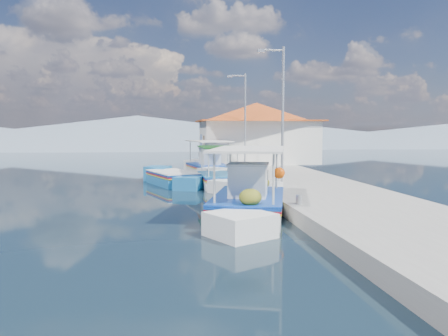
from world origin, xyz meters
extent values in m
plane|color=black|center=(0.00, 0.00, 0.00)|extent=(160.00, 160.00, 0.00)
cube|color=gray|center=(5.90, 6.00, 0.25)|extent=(5.00, 44.00, 0.50)
cylinder|color=#A5A8AD|center=(3.80, -3.00, 0.65)|extent=(0.20, 0.20, 0.30)
cylinder|color=#A5A8AD|center=(3.80, 2.00, 0.65)|extent=(0.20, 0.20, 0.30)
cylinder|color=#A5A8AD|center=(3.80, 8.00, 0.65)|extent=(0.20, 0.20, 0.30)
cylinder|color=#A5A8AD|center=(3.80, 14.00, 0.65)|extent=(0.20, 0.20, 0.30)
cube|color=white|center=(2.24, -2.42, 0.22)|extent=(3.29, 4.74, 0.94)
cube|color=white|center=(1.45, 0.32, 0.34)|extent=(2.13, 2.13, 1.04)
cube|color=white|center=(3.01, -5.07, 0.22)|extent=(2.07, 2.07, 0.89)
cube|color=#0B3797|center=(2.24, -2.42, 0.65)|extent=(3.39, 4.88, 0.06)
cube|color=maroon|center=(2.24, -2.42, 0.57)|extent=(3.39, 4.88, 0.05)
cube|color=yellow|center=(2.24, -2.42, 0.51)|extent=(3.39, 4.88, 0.04)
cube|color=#0B3797|center=(2.24, -2.42, 0.72)|extent=(3.40, 4.84, 0.05)
cube|color=brown|center=(2.24, -2.42, 0.69)|extent=(3.10, 4.61, 0.05)
cube|color=white|center=(2.33, -2.70, 1.24)|extent=(1.51, 1.57, 1.09)
cube|color=silver|center=(2.33, -2.70, 1.80)|extent=(1.64, 1.70, 0.06)
cylinder|color=beige|center=(0.91, -0.92, 1.49)|extent=(0.07, 0.07, 1.59)
cylinder|color=beige|center=(2.58, -0.44, 1.49)|extent=(0.07, 0.07, 1.59)
cylinder|color=beige|center=(1.91, -4.39, 1.49)|extent=(0.07, 0.07, 1.59)
cylinder|color=beige|center=(3.58, -3.91, 1.49)|extent=(0.07, 0.07, 1.59)
cube|color=silver|center=(2.24, -2.42, 2.28)|extent=(3.39, 4.77, 0.07)
ellipsoid|color=#454D14|center=(1.48, -1.19, 0.98)|extent=(0.75, 0.83, 0.57)
ellipsoid|color=#454D14|center=(2.01, -0.52, 0.93)|extent=(0.63, 0.70, 0.48)
ellipsoid|color=#454D14|center=(2.93, -4.07, 0.95)|extent=(0.67, 0.74, 0.51)
sphere|color=#E64E07|center=(3.03, -1.57, 1.44)|extent=(0.40, 0.40, 0.40)
cube|color=white|center=(2.19, 5.38, 0.19)|extent=(1.88, 3.35, 0.84)
cube|color=white|center=(2.26, 7.59, 0.30)|extent=(1.80, 1.80, 0.93)
cube|color=white|center=(2.12, 3.24, 0.19)|extent=(1.75, 1.75, 0.80)
cube|color=#0B3797|center=(2.19, 5.38, 0.58)|extent=(1.93, 3.45, 0.05)
cube|color=maroon|center=(2.19, 5.38, 0.51)|extent=(1.93, 3.45, 0.04)
cube|color=yellow|center=(2.19, 5.38, 0.45)|extent=(1.93, 3.45, 0.04)
cube|color=#1B67A2|center=(2.19, 5.38, 0.65)|extent=(1.95, 3.42, 0.04)
cube|color=brown|center=(2.19, 5.38, 0.62)|extent=(1.73, 3.28, 0.04)
cylinder|color=beige|center=(1.52, 6.78, 1.33)|extent=(0.06, 0.06, 1.42)
cylinder|color=beige|center=(2.94, 6.74, 1.33)|extent=(0.06, 0.06, 1.42)
cylinder|color=beige|center=(1.44, 4.02, 1.33)|extent=(0.06, 0.06, 1.42)
cylinder|color=beige|center=(2.85, 3.97, 1.33)|extent=(0.06, 0.06, 1.42)
cube|color=#0C3D10|center=(2.19, 5.38, 2.04)|extent=(1.96, 3.35, 0.06)
cube|color=#1B67A2|center=(-0.18, 6.44, 0.21)|extent=(2.77, 3.66, 0.91)
cube|color=#1B67A2|center=(0.60, 8.47, 0.32)|extent=(1.63, 1.63, 1.00)
cube|color=#1B67A2|center=(-0.94, 4.47, 0.21)|extent=(1.59, 1.59, 0.86)
cube|color=#0B3797|center=(-0.18, 6.44, 0.63)|extent=(2.86, 3.77, 0.06)
cube|color=maroon|center=(-0.18, 6.44, 0.55)|extent=(2.86, 3.77, 0.05)
cube|color=yellow|center=(-0.18, 6.44, 0.49)|extent=(2.86, 3.77, 0.04)
cube|color=white|center=(-0.18, 6.44, 0.70)|extent=(2.86, 3.74, 0.05)
cube|color=brown|center=(-0.18, 6.44, 0.67)|extent=(2.62, 3.55, 0.05)
cube|color=white|center=(2.23, 11.03, 0.21)|extent=(2.70, 4.15, 0.90)
cube|color=white|center=(2.73, 13.54, 0.32)|extent=(1.99, 1.99, 1.00)
cube|color=white|center=(1.75, 8.61, 0.21)|extent=(1.94, 1.94, 0.86)
cube|color=#0B3797|center=(2.23, 11.03, 0.63)|extent=(2.79, 4.27, 0.06)
cube|color=maroon|center=(2.23, 11.03, 0.55)|extent=(2.79, 4.27, 0.05)
cube|color=yellow|center=(2.23, 11.03, 0.48)|extent=(2.79, 4.27, 0.04)
cube|color=#0B3797|center=(2.23, 11.03, 0.69)|extent=(2.80, 4.24, 0.05)
cube|color=brown|center=(2.23, 11.03, 0.67)|extent=(2.53, 4.04, 0.05)
cube|color=white|center=(2.18, 10.75, 1.19)|extent=(1.32, 1.43, 1.05)
cube|color=silver|center=(2.18, 10.75, 1.73)|extent=(1.43, 1.54, 0.06)
cylinder|color=beige|center=(1.76, 12.77, 1.43)|extent=(0.07, 0.07, 1.52)
cylinder|color=beige|center=(3.33, 12.45, 1.43)|extent=(0.07, 0.07, 1.52)
cylinder|color=beige|center=(1.14, 9.61, 1.43)|extent=(0.07, 0.07, 1.52)
cylinder|color=beige|center=(2.70, 9.30, 1.43)|extent=(0.07, 0.07, 1.52)
cube|color=silver|center=(2.23, 11.03, 2.19)|extent=(2.80, 4.17, 0.07)
cube|color=silver|center=(6.20, 15.00, 2.00)|extent=(8.00, 6.00, 3.00)
cube|color=#BA4019|center=(6.20, 15.00, 3.55)|extent=(8.64, 6.48, 0.10)
pyramid|color=#BA4019|center=(6.20, 15.00, 4.20)|extent=(10.49, 10.49, 1.40)
cube|color=brown|center=(2.22, 14.00, 1.50)|extent=(0.06, 1.00, 2.00)
cube|color=#0B3797|center=(2.22, 16.50, 2.10)|extent=(0.06, 1.20, 0.90)
cylinder|color=#A5A8AD|center=(4.60, 2.00, 3.50)|extent=(0.12, 0.12, 6.00)
cylinder|color=#A5A8AD|center=(4.10, 2.00, 6.35)|extent=(1.00, 0.08, 0.08)
cube|color=#A5A8AD|center=(3.60, 2.00, 6.30)|extent=(0.30, 0.14, 0.14)
cylinder|color=#A5A8AD|center=(4.60, 11.00, 3.50)|extent=(0.12, 0.12, 6.00)
cylinder|color=#A5A8AD|center=(4.10, 11.00, 6.35)|extent=(1.00, 0.08, 0.08)
cube|color=#A5A8AD|center=(3.60, 11.00, 6.30)|extent=(0.30, 0.14, 0.14)
cone|color=slate|center=(-5.00, 56.00, 2.45)|extent=(96.00, 96.00, 5.50)
cone|color=slate|center=(25.00, 56.00, 1.60)|extent=(76.80, 76.80, 3.80)
cone|color=slate|center=(50.00, 56.00, 1.80)|extent=(89.60, 89.60, 4.20)
camera|label=1|loc=(-0.53, -16.55, 2.94)|focal=34.69mm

